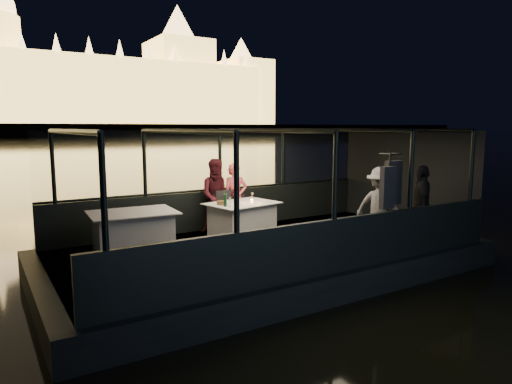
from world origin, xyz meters
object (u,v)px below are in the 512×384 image
dining_table_central (242,220)px  wine_bottle (225,199)px  coat_stand (388,208)px  chair_port_right (243,212)px  chair_port_left (228,214)px  passenger_dark (421,202)px  passenger_stripe (380,204)px  dining_table_aft (133,235)px  person_man_maroon (218,200)px  person_woman_coral (235,198)px

dining_table_central → wine_bottle: bearing=-158.7°
coat_stand → chair_port_right: bearing=112.6°
chair_port_left → wine_bottle: wine_bottle is taller
passenger_dark → passenger_stripe: bearing=-64.7°
dining_table_central → passenger_stripe: size_ratio=0.91×
chair_port_right → wine_bottle: size_ratio=2.56×
chair_port_right → coat_stand: 3.38m
chair_port_right → dining_table_aft: bearing=172.0°
dining_table_central → person_man_maroon: (-0.21, 0.75, 0.36)m
coat_stand → wine_bottle: (-2.10, 2.41, 0.02)m
chair_port_left → coat_stand: size_ratio=0.49×
dining_table_aft → passenger_stripe: bearing=-23.3°
chair_port_left → person_man_maroon: person_man_maroon is taller
passenger_dark → chair_port_left: bearing=-87.9°
chair_port_right → coat_stand: (1.29, -3.10, 0.45)m
person_man_maroon → wine_bottle: 1.01m
dining_table_central → passenger_dark: 3.72m
chair_port_left → chair_port_right: size_ratio=1.17×
coat_stand → person_man_maroon: coat_stand is taller
dining_table_central → person_woman_coral: person_woman_coral is taller
chair_port_right → person_woman_coral: 0.39m
chair_port_left → passenger_stripe: bearing=-57.3°
person_man_maroon → passenger_dark: 4.35m
person_man_maroon → chair_port_right: bearing=-7.5°
passenger_stripe → passenger_dark: bearing=-130.0°
dining_table_aft → chair_port_right: chair_port_right is taller
chair_port_right → passenger_stripe: 3.06m
chair_port_left → chair_port_right: chair_port_left is taller
dining_table_aft → person_woman_coral: person_woman_coral is taller
chair_port_left → passenger_dark: 4.08m
dining_table_aft → passenger_dark: (5.27, -2.21, 0.47)m
dining_table_central → dining_table_aft: bearing=-177.5°
dining_table_central → chair_port_right: 0.57m
coat_stand → person_woman_coral: coat_stand is taller
chair_port_right → passenger_stripe: bearing=-75.5°
dining_table_central → wine_bottle: size_ratio=4.53×
passenger_dark → coat_stand: bearing=-32.1°
person_man_maroon → passenger_stripe: 3.55m
person_woman_coral → wine_bottle: (-0.75, -0.92, 0.17)m
chair_port_left → coat_stand: 3.52m
passenger_stripe → dining_table_aft: bearing=46.2°
dining_table_central → chair_port_left: chair_port_left is taller
person_man_maroon → wine_bottle: person_man_maroon is taller
person_man_maroon → wine_bottle: size_ratio=5.22×
coat_stand → person_man_maroon: size_ratio=1.17×
dining_table_aft → wine_bottle: bearing=-3.0°
chair_port_left → coat_stand: coat_stand is taller
chair_port_left → passenger_dark: bearing=-51.0°
coat_stand → passenger_dark: 1.33m
wine_bottle → person_man_maroon: bearing=72.0°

